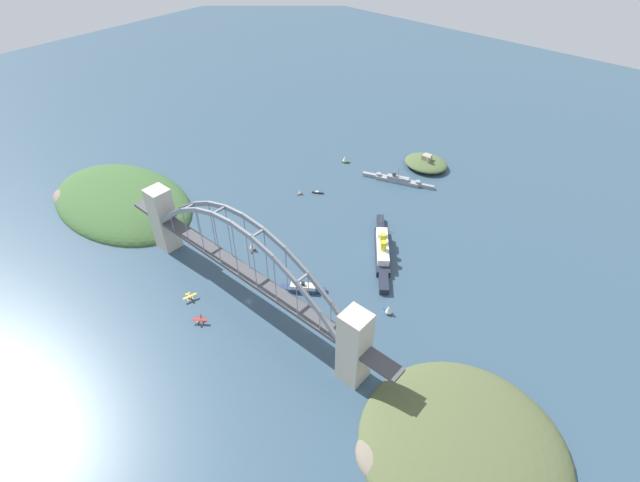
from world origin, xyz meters
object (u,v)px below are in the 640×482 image
(fort_island_mid_harbor, at_px, (426,163))
(small_boat_0, at_px, (300,192))
(harbor_arch_bridge, at_px, (244,271))
(small_boat_3, at_px, (389,309))
(seaplane_taxiing_near_bridge, at_px, (200,320))
(seaplane_second_in_formation, at_px, (190,297))
(ocean_liner, at_px, (382,249))
(harbor_ferry_steamer, at_px, (303,288))
(naval_cruiser, at_px, (397,180))
(small_boat_4, at_px, (252,246))
(small_boat_1, at_px, (345,159))
(small_boat_2, at_px, (318,193))

(fort_island_mid_harbor, bearing_deg, small_boat_0, -117.16)
(harbor_arch_bridge, bearing_deg, small_boat_3, 34.63)
(seaplane_taxiing_near_bridge, relative_size, seaplane_second_in_formation, 0.95)
(ocean_liner, distance_m, small_boat_0, 111.04)
(harbor_ferry_steamer, xyz_separation_m, fort_island_mid_harbor, (-26.91, 214.52, 1.93))
(naval_cruiser, distance_m, small_boat_4, 166.52)
(naval_cruiser, xyz_separation_m, small_boat_1, (-62.44, -3.99, 1.49))
(fort_island_mid_harbor, height_order, small_boat_1, fort_island_mid_harbor)
(naval_cruiser, bearing_deg, fort_island_mid_harbor, 82.77)
(small_boat_2, bearing_deg, small_boat_4, -81.25)
(seaplane_taxiing_near_bridge, height_order, small_boat_2, seaplane_taxiing_near_bridge)
(naval_cruiser, bearing_deg, small_boat_4, -100.52)
(seaplane_taxiing_near_bridge, bearing_deg, small_boat_4, 111.70)
(small_boat_1, bearing_deg, seaplane_second_in_formation, -80.24)
(naval_cruiser, xyz_separation_m, small_boat_0, (-57.03, -78.41, 0.11))
(harbor_arch_bridge, distance_m, small_boat_0, 145.92)
(small_boat_1, relative_size, small_boat_3, 1.01)
(small_boat_1, relative_size, small_boat_4, 0.95)
(small_boat_3, bearing_deg, seaplane_taxiing_near_bridge, -135.05)
(naval_cruiser, bearing_deg, small_boat_2, -124.28)
(seaplane_taxiing_near_bridge, relative_size, small_boat_1, 1.13)
(fort_island_mid_harbor, distance_m, small_boat_0, 137.01)
(ocean_liner, height_order, seaplane_second_in_formation, ocean_liner)
(seaplane_taxiing_near_bridge, xyz_separation_m, seaplane_second_in_formation, (-23.50, 9.10, 0.09))
(small_boat_0, relative_size, small_boat_2, 0.58)
(seaplane_taxiing_near_bridge, bearing_deg, ocean_liner, 69.90)
(harbor_arch_bridge, xyz_separation_m, harbor_ferry_steamer, (22.22, 34.00, -27.25))
(small_boat_4, bearing_deg, small_boat_1, 101.34)
(small_boat_0, bearing_deg, naval_cruiser, 53.97)
(harbor_ferry_steamer, distance_m, small_boat_4, 63.29)
(harbor_arch_bridge, bearing_deg, small_boat_0, 117.97)
(seaplane_second_in_formation, relative_size, small_boat_0, 1.70)
(small_boat_0, height_order, small_boat_3, small_boat_3)
(small_boat_1, bearing_deg, small_boat_0, -85.84)
(harbor_ferry_steamer, xyz_separation_m, seaplane_taxiing_near_bridge, (-32.26, -69.53, -0.43))
(seaplane_taxiing_near_bridge, relative_size, small_boat_2, 0.94)
(naval_cruiser, relative_size, small_boat_3, 7.87)
(harbor_arch_bridge, bearing_deg, ocean_liner, 68.51)
(small_boat_0, bearing_deg, ocean_liner, -10.42)
(ocean_liner, relative_size, harbor_ferry_steamer, 2.54)
(naval_cruiser, relative_size, seaplane_second_in_formation, 6.59)
(harbor_arch_bridge, height_order, ocean_liner, harbor_arch_bridge)
(harbor_ferry_steamer, height_order, small_boat_4, small_boat_4)
(harbor_arch_bridge, height_order, small_boat_3, harbor_arch_bridge)
(ocean_liner, xyz_separation_m, small_boat_1, (-114.59, 94.50, -1.03))
(ocean_liner, distance_m, harbor_ferry_steamer, 75.23)
(ocean_liner, relative_size, small_boat_0, 12.77)
(harbor_arch_bridge, relative_size, small_boat_4, 27.81)
(harbor_arch_bridge, height_order, small_boat_1, harbor_arch_bridge)
(harbor_ferry_steamer, xyz_separation_m, small_boat_3, (60.68, 23.24, 1.56))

